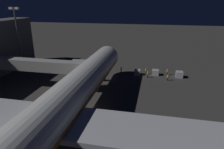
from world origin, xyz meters
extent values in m
plane|color=#383533|center=(0.00, 0.00, 0.00)|extent=(320.00, 320.00, 0.00)
cylinder|color=silver|center=(0.00, 9.79, 5.47)|extent=(5.74, 60.28, 5.74)
sphere|color=silver|center=(0.00, -20.35, 5.47)|extent=(5.62, 5.62, 5.62)
cube|color=orange|center=(0.00, 9.79, 5.04)|extent=(5.79, 57.87, 0.50)
cube|color=black|center=(0.00, -18.63, 6.47)|extent=(3.16, 1.40, 0.90)
cube|color=#B7BABF|center=(0.00, 9.56, 4.46)|extent=(56.18, 7.54, 0.70)
cylinder|color=#B7BABF|center=(-9.09, 8.56, 2.66)|extent=(2.61, 4.86, 2.61)
cylinder|color=black|center=(-9.09, 6.13, 2.66)|extent=(2.22, 0.15, 2.22)
cylinder|color=#B7BABF|center=(9.09, 8.56, 2.66)|extent=(2.61, 4.86, 2.61)
cylinder|color=black|center=(9.09, 6.13, 2.66)|extent=(2.22, 0.15, 2.22)
cylinder|color=#B7BABF|center=(0.00, -16.85, 2.20)|extent=(0.28, 0.28, 2.00)
cylinder|color=black|center=(0.00, -16.85, 0.60)|extent=(0.45, 1.20, 1.20)
cylinder|color=#B7BABF|center=(-4.20, 10.56, 2.20)|extent=(0.28, 0.28, 2.00)
cylinder|color=#B7BABF|center=(4.20, 10.56, 2.20)|extent=(0.28, 0.28, 2.00)
cylinder|color=black|center=(4.20, 9.91, 0.60)|extent=(0.45, 1.20, 1.20)
cylinder|color=black|center=(4.20, 11.21, 0.60)|extent=(0.45, 1.20, 1.20)
cube|color=#9E9E99|center=(14.80, -9.57, 5.47)|extent=(21.41, 2.60, 2.50)
cube|color=#9E9E99|center=(4.10, -9.57, 5.47)|extent=(3.20, 3.40, 3.00)
cube|color=black|center=(2.70, -9.57, 5.47)|extent=(0.70, 3.20, 2.70)
cylinder|color=#B7BABF|center=(5.10, -9.57, 2.11)|extent=(0.56, 0.56, 4.22)
cylinder|color=black|center=(4.50, -9.57, 0.30)|extent=(0.25, 0.60, 0.60)
cylinder|color=black|center=(5.70, -9.57, 0.30)|extent=(0.25, 0.60, 0.60)
cylinder|color=#59595E|center=(25.50, -19.84, 8.65)|extent=(0.40, 0.40, 17.30)
cube|color=#F9EFC6|center=(24.60, -19.84, 17.55)|extent=(1.10, 0.50, 0.60)
cube|color=#F9EFC6|center=(26.40, -19.84, 17.55)|extent=(1.10, 0.50, 0.60)
cube|color=#B7BABF|center=(-12.74, -24.14, 0.73)|extent=(1.81, 1.83, 1.46)
cube|color=#B7BABF|center=(-7.86, -23.28, 0.72)|extent=(1.63, 1.64, 1.44)
cube|color=#B7BABF|center=(-19.05, -23.54, 0.81)|extent=(1.80, 1.89, 1.62)
cylinder|color=black|center=(-10.18, -24.17, 0.47)|extent=(0.28, 0.28, 0.95)
cylinder|color=yellow|center=(-10.18, -24.17, 1.24)|extent=(0.40, 0.40, 0.58)
sphere|color=tan|center=(-10.18, -24.17, 1.65)|extent=(0.24, 0.24, 0.24)
sphere|color=yellow|center=(-10.18, -24.17, 1.70)|extent=(0.23, 0.23, 0.23)
cylinder|color=black|center=(-3.12, -24.13, 0.44)|extent=(0.28, 0.28, 0.88)
cylinder|color=yellow|center=(-3.12, -24.13, 1.16)|extent=(0.40, 0.40, 0.56)
sphere|color=tan|center=(-3.12, -24.13, 1.56)|extent=(0.24, 0.24, 0.24)
sphere|color=yellow|center=(-3.12, -24.13, 1.61)|extent=(0.23, 0.23, 0.23)
cylinder|color=black|center=(-15.90, -20.45, 0.40)|extent=(0.28, 0.28, 0.81)
cylinder|color=yellow|center=(-15.90, -20.45, 1.12)|extent=(0.40, 0.40, 0.62)
sphere|color=tan|center=(-15.90, -20.45, 1.55)|extent=(0.24, 0.24, 0.24)
sphere|color=orange|center=(-15.90, -20.45, 1.60)|extent=(0.23, 0.23, 0.23)
cylinder|color=black|center=(-15.95, -24.81, 0.40)|extent=(0.28, 0.28, 0.81)
cylinder|color=yellow|center=(-15.95, -24.81, 1.12)|extent=(0.40, 0.40, 0.63)
sphere|color=tan|center=(-15.95, -24.81, 1.55)|extent=(0.24, 0.24, 0.24)
sphere|color=white|center=(-15.95, -24.81, 1.60)|extent=(0.23, 0.23, 0.23)
cylinder|color=black|center=(-10.74, -21.51, 0.43)|extent=(0.28, 0.28, 0.86)
cylinder|color=yellow|center=(-10.74, -21.51, 1.19)|extent=(0.40, 0.40, 0.66)
sphere|color=tan|center=(-10.74, -21.51, 1.64)|extent=(0.24, 0.24, 0.24)
sphere|color=yellow|center=(-10.74, -21.51, 1.69)|extent=(0.23, 0.23, 0.23)
cone|color=orange|center=(-2.20, -22.35, 0.28)|extent=(0.36, 0.36, 0.55)
cone|color=orange|center=(2.20, -22.35, 0.28)|extent=(0.36, 0.36, 0.55)
camera|label=1|loc=(-12.22, 30.22, 19.08)|focal=32.51mm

